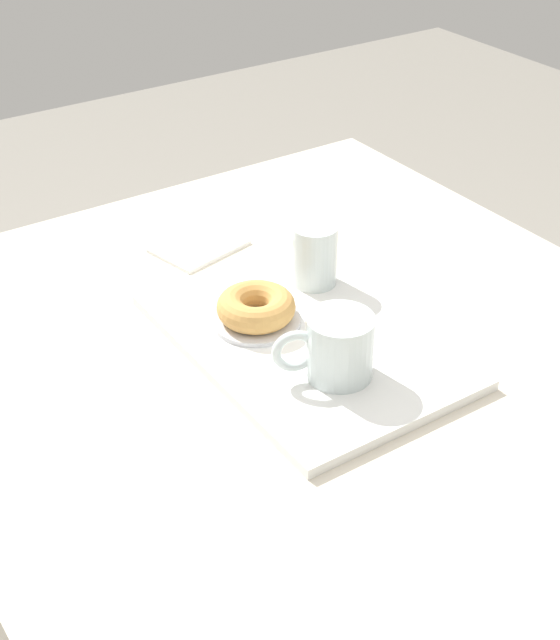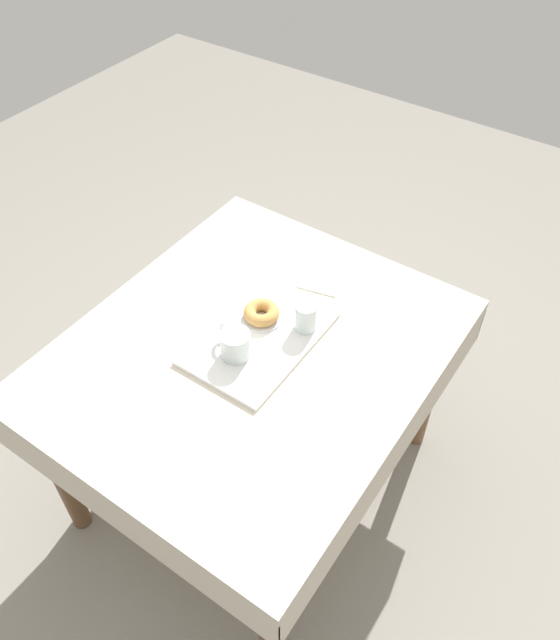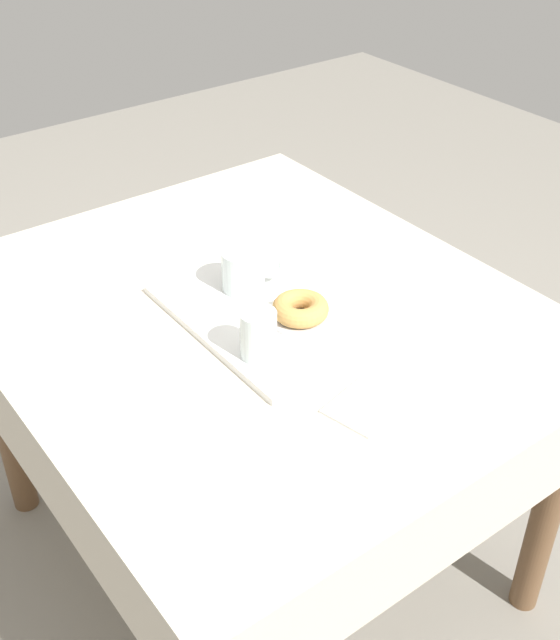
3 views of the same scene
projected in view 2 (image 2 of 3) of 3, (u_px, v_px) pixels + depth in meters
name	position (u px, v px, depth m)	size (l,w,h in m)	color
ground_plane	(257.00, 477.00, 2.40)	(6.00, 6.00, 0.00)	gray
dining_table	(252.00, 368.00, 1.94)	(1.18, 1.01, 0.73)	beige
serving_tray	(259.00, 337.00, 1.90)	(0.45, 0.30, 0.02)	white
tea_mug_left	(235.00, 345.00, 1.81)	(0.09, 0.13, 0.09)	silver
water_glass_near	(306.00, 318.00, 1.89)	(0.07, 0.07, 0.09)	silver
donut_plate_left	(262.00, 318.00, 1.94)	(0.12, 0.12, 0.01)	silver
sugar_donut_left	(262.00, 313.00, 1.92)	(0.11, 0.11, 0.04)	tan
paper_napkin	(320.00, 282.00, 2.07)	(0.10, 0.14, 0.01)	white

